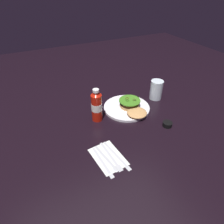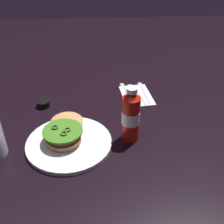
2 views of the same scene
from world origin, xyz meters
The scene contains 11 objects.
ground_plane centered at (0.00, 0.00, 0.00)m, with size 3.00×3.00×0.00m, color black.
dinner_plate centered at (-0.04, 0.04, 0.01)m, with size 0.29×0.29×0.01m, color white.
burger_sandwich centered at (0.00, 0.05, 0.03)m, with size 0.22×0.13×0.05m.
ketchup_bottle centered at (-0.02, -0.17, 0.09)m, with size 0.06×0.06×0.20m.
water_glass centered at (-0.07, 0.27, 0.06)m, with size 0.08×0.08×0.13m, color silver.
condiment_cup centered at (0.21, 0.16, 0.01)m, with size 0.05×0.05×0.03m, color black.
napkin centered at (0.27, -0.24, 0.00)m, with size 0.18×0.12×0.00m, color white.
steak_knife centered at (0.30, -0.27, 0.00)m, with size 0.20×0.03×0.00m.
spoon_utensil centered at (0.30, -0.25, 0.00)m, with size 0.18×0.05×0.00m.
fork_utensil centered at (0.29, -0.23, 0.00)m, with size 0.20×0.03×0.00m.
butter_knife centered at (0.29, -0.20, 0.00)m, with size 0.21×0.05×0.00m.
Camera 1 is at (0.83, -0.49, 0.70)m, focal length 30.97 mm.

